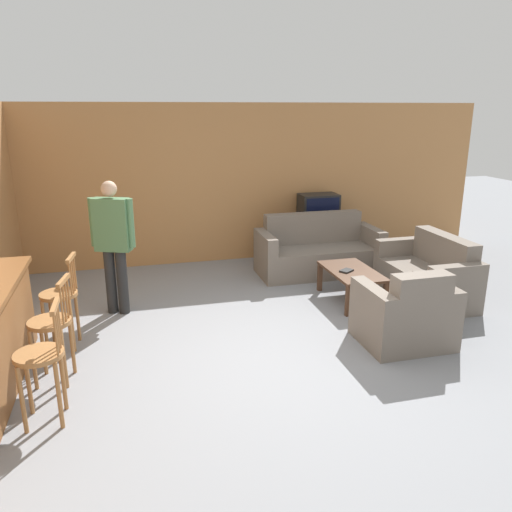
% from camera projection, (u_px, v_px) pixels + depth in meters
% --- Properties ---
extents(ground_plane, '(24.00, 24.00, 0.00)m').
position_uv_depth(ground_plane, '(286.00, 357.00, 5.23)').
color(ground_plane, gray).
extents(wall_back, '(9.40, 0.08, 2.60)m').
position_uv_depth(wall_back, '(219.00, 184.00, 8.25)').
color(wall_back, '#B27A47').
rests_on(wall_back, ground_plane).
extents(bar_chair_near, '(0.40, 0.40, 1.03)m').
position_uv_depth(bar_chair_near, '(42.00, 362.00, 4.02)').
color(bar_chair_near, '#996638').
rests_on(bar_chair_near, ground_plane).
extents(bar_chair_mid, '(0.45, 0.45, 1.03)m').
position_uv_depth(bar_chair_mid, '(52.00, 329.00, 4.63)').
color(bar_chair_mid, '#996638').
rests_on(bar_chair_mid, ground_plane).
extents(bar_chair_far, '(0.44, 0.44, 1.03)m').
position_uv_depth(bar_chair_far, '(61.00, 300.00, 5.32)').
color(bar_chair_far, '#996638').
rests_on(bar_chair_far, ground_plane).
extents(couch_far, '(1.90, 0.83, 0.91)m').
position_uv_depth(couch_far, '(318.00, 252.00, 7.86)').
color(couch_far, '#70665B').
rests_on(couch_far, ground_plane).
extents(armchair_near, '(0.94, 0.79, 0.89)m').
position_uv_depth(armchair_near, '(406.00, 316.00, 5.44)').
color(armchair_near, '#70665B').
rests_on(armchair_near, ground_plane).
extents(loveseat_right, '(0.77, 1.50, 0.87)m').
position_uv_depth(loveseat_right, '(428.00, 275.00, 6.79)').
color(loveseat_right, '#70665B').
rests_on(loveseat_right, ground_plane).
extents(coffee_table, '(0.60, 1.03, 0.43)m').
position_uv_depth(coffee_table, '(352.00, 275.00, 6.67)').
color(coffee_table, '#472D1E').
rests_on(coffee_table, ground_plane).
extents(tv_unit, '(1.01, 0.45, 0.62)m').
position_uv_depth(tv_unit, '(317.00, 240.00, 8.66)').
color(tv_unit, '#2D2319').
rests_on(tv_unit, ground_plane).
extents(tv, '(0.65, 0.41, 0.49)m').
position_uv_depth(tv, '(318.00, 208.00, 8.50)').
color(tv, black).
rests_on(tv, tv_unit).
extents(book_on_table, '(0.21, 0.20, 0.02)m').
position_uv_depth(book_on_table, '(346.00, 271.00, 6.59)').
color(book_on_table, black).
rests_on(book_on_table, coffee_table).
extents(person_by_window, '(0.53, 0.33, 1.68)m').
position_uv_depth(person_by_window, '(113.00, 240.00, 6.11)').
color(person_by_window, black).
rests_on(person_by_window, ground_plane).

